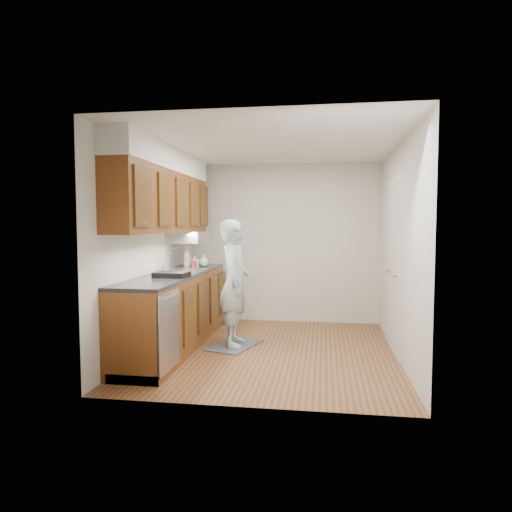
{
  "coord_description": "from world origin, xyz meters",
  "views": [
    {
      "loc": [
        0.64,
        -5.47,
        1.55
      ],
      "look_at": [
        -0.21,
        0.25,
        1.15
      ],
      "focal_mm": 32.0,
      "sensor_mm": 36.0,
      "label": 1
    }
  ],
  "objects_px": {
    "soap_bottle_c": "(204,260)",
    "soda_can": "(194,265)",
    "soap_bottle_a": "(187,257)",
    "dish_rack": "(172,274)",
    "steel_can": "(194,265)",
    "soap_bottle_b": "(195,261)",
    "person": "(235,274)"
  },
  "relations": [
    {
      "from": "soda_can",
      "to": "steel_can",
      "type": "xyz_separation_m",
      "value": [
        -0.01,
        0.06,
        0.0
      ]
    },
    {
      "from": "soap_bottle_c",
      "to": "soda_can",
      "type": "bearing_deg",
      "value": -94.58
    },
    {
      "from": "soap_bottle_c",
      "to": "steel_can",
      "type": "distance_m",
      "value": 0.35
    },
    {
      "from": "steel_can",
      "to": "dish_rack",
      "type": "bearing_deg",
      "value": -89.19
    },
    {
      "from": "person",
      "to": "soap_bottle_c",
      "type": "relative_size",
      "value": 9.8
    },
    {
      "from": "person",
      "to": "soap_bottle_b",
      "type": "height_order",
      "value": "person"
    },
    {
      "from": "person",
      "to": "soda_can",
      "type": "relative_size",
      "value": 15.94
    },
    {
      "from": "person",
      "to": "soap_bottle_a",
      "type": "bearing_deg",
      "value": 47.62
    },
    {
      "from": "soap_bottle_c",
      "to": "dish_rack",
      "type": "xyz_separation_m",
      "value": [
        -0.03,
        -1.31,
        -0.06
      ]
    },
    {
      "from": "soap_bottle_a",
      "to": "soda_can",
      "type": "height_order",
      "value": "soap_bottle_a"
    },
    {
      "from": "soda_can",
      "to": "steel_can",
      "type": "bearing_deg",
      "value": 102.53
    },
    {
      "from": "person",
      "to": "soda_can",
      "type": "height_order",
      "value": "person"
    },
    {
      "from": "steel_can",
      "to": "soda_can",
      "type": "bearing_deg",
      "value": -77.47
    },
    {
      "from": "soap_bottle_b",
      "to": "steel_can",
      "type": "xyz_separation_m",
      "value": [
        0.04,
        -0.19,
        -0.03
      ]
    },
    {
      "from": "soap_bottle_b",
      "to": "dish_rack",
      "type": "height_order",
      "value": "soap_bottle_b"
    },
    {
      "from": "soda_can",
      "to": "steel_can",
      "type": "distance_m",
      "value": 0.06
    },
    {
      "from": "dish_rack",
      "to": "soap_bottle_a",
      "type": "bearing_deg",
      "value": 101.36
    },
    {
      "from": "soda_can",
      "to": "person",
      "type": "bearing_deg",
      "value": -28.54
    },
    {
      "from": "soap_bottle_a",
      "to": "soda_can",
      "type": "bearing_deg",
      "value": -57.65
    },
    {
      "from": "soap_bottle_b",
      "to": "soda_can",
      "type": "xyz_separation_m",
      "value": [
        0.05,
        -0.25,
        -0.03
      ]
    },
    {
      "from": "soap_bottle_a",
      "to": "soap_bottle_c",
      "type": "bearing_deg",
      "value": 31.12
    },
    {
      "from": "soda_can",
      "to": "dish_rack",
      "type": "height_order",
      "value": "soda_can"
    },
    {
      "from": "soap_bottle_c",
      "to": "steel_can",
      "type": "height_order",
      "value": "soap_bottle_c"
    },
    {
      "from": "soap_bottle_c",
      "to": "steel_can",
      "type": "xyz_separation_m",
      "value": [
        -0.05,
        -0.34,
        -0.03
      ]
    },
    {
      "from": "person",
      "to": "soap_bottle_c",
      "type": "xyz_separation_m",
      "value": [
        -0.6,
        0.75,
        0.11
      ]
    },
    {
      "from": "soap_bottle_b",
      "to": "person",
      "type": "bearing_deg",
      "value": -41.02
    },
    {
      "from": "soap_bottle_c",
      "to": "soda_can",
      "type": "height_order",
      "value": "soap_bottle_c"
    },
    {
      "from": "soap_bottle_c",
      "to": "person",
      "type": "bearing_deg",
      "value": -51.0
    },
    {
      "from": "soda_can",
      "to": "steel_can",
      "type": "height_order",
      "value": "steel_can"
    },
    {
      "from": "soap_bottle_a",
      "to": "dish_rack",
      "type": "bearing_deg",
      "value": -81.59
    },
    {
      "from": "soap_bottle_c",
      "to": "steel_can",
      "type": "bearing_deg",
      "value": -97.54
    },
    {
      "from": "person",
      "to": "steel_can",
      "type": "height_order",
      "value": "person"
    }
  ]
}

